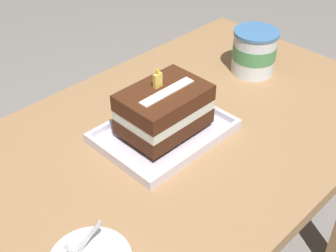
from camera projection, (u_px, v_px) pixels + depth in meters
The scene contains 4 objects.
dining_table at pixel (172, 172), 1.12m from camera, with size 1.23×0.71×0.76m.
foil_tray at pixel (164, 133), 1.06m from camera, with size 0.30×0.22×0.02m.
birthday_cake at pixel (164, 109), 1.02m from camera, with size 0.20×0.14×0.15m.
ice_cream_tub at pixel (254, 51), 1.26m from camera, with size 0.13×0.13×0.13m.
Camera 1 is at (-0.59, -0.58, 1.42)m, focal length 48.03 mm.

